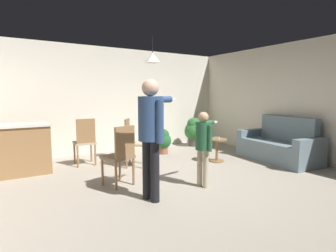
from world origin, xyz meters
The scene contains 15 objects.
ground centered at (0.00, 0.00, 0.00)m, with size 7.68×7.68×0.00m, color #9E9384.
wall_back centered at (0.00, 3.20, 1.35)m, with size 6.40×0.10×2.70m, color silver.
wall_right centered at (3.20, 0.00, 1.35)m, with size 0.10×6.40×2.70m, color silver.
couch_floral centered at (2.70, 0.13, 0.33)m, with size 1.04×1.88×1.00m.
kitchen_counter centered at (-2.45, 2.06, 0.48)m, with size 1.26×0.66×0.95m.
side_table_by_couch centered at (1.43, 0.81, 0.33)m, with size 0.44×0.44×0.52m.
person_adult centered at (-0.87, -0.35, 1.06)m, with size 0.79×0.60×1.70m.
person_child centered at (0.11, -0.31, 0.76)m, with size 0.60×0.41×1.22m.
dining_chair_by_counter centered at (-1.14, 2.06, 0.55)m, with size 0.44×0.44×1.00m.
dining_chair_near_wall centered at (-0.32, 1.45, 0.55)m, with size 0.58×0.58×1.00m.
dining_chair_centre_back centered at (-1.02, 0.42, 0.55)m, with size 0.52×0.52×1.00m.
potted_plant_corner centered at (0.83, 2.15, 0.35)m, with size 0.41×0.41×0.63m.
potted_plant_by_wall centered at (2.14, 2.58, 0.46)m, with size 0.54×0.54×0.83m.
spare_remote_on_table centered at (1.41, 0.81, 0.54)m, with size 0.04×0.13×0.04m, color white.
ceiling_light_pendant centered at (0.10, 1.35, 2.25)m, with size 0.32×0.32×0.55m.
Camera 1 is at (-2.65, -3.62, 1.49)m, focal length 28.87 mm.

